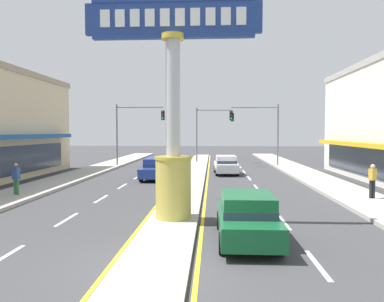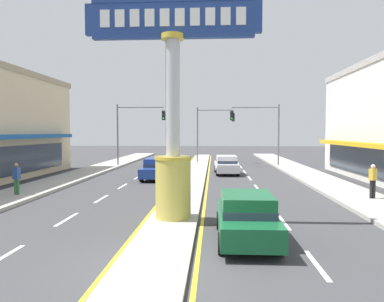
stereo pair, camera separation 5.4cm
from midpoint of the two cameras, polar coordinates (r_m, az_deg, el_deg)
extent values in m
plane|color=#3A3A3D|center=(9.77, -6.10, -17.75)|extent=(160.00, 160.00, 0.00)
cube|color=#A39E93|center=(27.27, 0.21, -4.13)|extent=(1.91, 52.00, 0.14)
cube|color=#ADA89E|center=(27.35, -19.31, -4.23)|extent=(2.93, 60.00, 0.18)
cube|color=#ADA89E|center=(26.32, 20.01, -4.53)|extent=(2.93, 60.00, 0.18)
cube|color=silver|center=(11.58, -27.73, -14.72)|extent=(0.14, 2.20, 0.01)
cube|color=silver|center=(15.37, -19.08, -10.16)|extent=(0.14, 2.20, 0.01)
cube|color=silver|center=(19.42, -14.06, -7.33)|extent=(0.14, 2.20, 0.01)
cube|color=silver|center=(23.59, -10.83, -5.46)|extent=(0.14, 2.20, 0.01)
cube|color=silver|center=(27.84, -8.59, -4.15)|extent=(0.14, 2.20, 0.01)
cube|color=silver|center=(32.13, -6.95, -3.18)|extent=(0.14, 2.20, 0.01)
cube|color=silver|center=(36.44, -5.70, -2.44)|extent=(0.14, 2.20, 0.01)
cube|color=silver|center=(40.77, -4.71, -1.86)|extent=(0.14, 2.20, 0.01)
cube|color=silver|center=(10.39, 19.24, -16.61)|extent=(0.14, 2.20, 0.01)
cube|color=silver|center=(14.49, 14.43, -10.89)|extent=(0.14, 2.20, 0.01)
cube|color=silver|center=(18.73, 11.85, -7.69)|extent=(0.14, 2.20, 0.01)
cube|color=silver|center=(23.03, 10.25, -5.67)|extent=(0.14, 2.20, 0.01)
cube|color=silver|center=(27.37, 9.16, -4.28)|extent=(0.14, 2.20, 0.01)
cube|color=silver|center=(31.72, 8.37, -3.27)|extent=(0.14, 2.20, 0.01)
cube|color=silver|center=(36.08, 7.78, -2.51)|extent=(0.14, 2.20, 0.01)
cube|color=silver|center=(40.45, 7.31, -1.91)|extent=(0.14, 2.20, 0.01)
cube|color=yellow|center=(27.36, -2.17, -4.24)|extent=(0.12, 52.00, 0.01)
cube|color=yellow|center=(27.23, 2.60, -4.28)|extent=(0.12, 52.00, 0.01)
cylinder|color=gold|center=(14.00, -2.89, -5.97)|extent=(1.36, 1.36, 2.27)
cylinder|color=gold|center=(13.87, -2.91, -1.09)|extent=(1.43, 1.43, 0.12)
cylinder|color=#B7B7BC|center=(13.89, -2.93, 8.46)|extent=(0.55, 0.55, 4.74)
cylinder|color=gold|center=(14.29, -2.96, 17.56)|extent=(0.88, 0.88, 0.20)
cube|color=navy|center=(14.48, -2.97, 20.18)|extent=(6.67, 0.24, 1.17)
cube|color=navy|center=(14.69, -2.97, 22.66)|extent=(6.14, 0.29, 0.16)
cube|color=navy|center=(14.29, -2.96, 17.64)|extent=(6.14, 0.29, 0.16)
cube|color=white|center=(14.83, -13.50, 19.69)|extent=(0.36, 0.06, 0.64)
cube|color=white|center=(14.68, -11.25, 19.88)|extent=(0.36, 0.06, 0.64)
cube|color=white|center=(14.55, -8.95, 20.06)|extent=(0.36, 0.06, 0.64)
cube|color=white|center=(14.45, -6.61, 20.20)|extent=(0.36, 0.06, 0.64)
cube|color=white|center=(14.37, -4.23, 20.31)|extent=(0.36, 0.06, 0.64)
cube|color=white|center=(14.31, -1.83, 20.40)|extent=(0.36, 0.06, 0.64)
cube|color=white|center=(14.27, 0.59, 20.45)|extent=(0.36, 0.06, 0.64)
cube|color=white|center=(14.25, 3.02, 20.46)|extent=(0.36, 0.06, 0.64)
cube|color=white|center=(14.26, 5.45, 20.44)|extent=(0.36, 0.06, 0.64)
cube|color=white|center=(14.29, 7.87, 20.39)|extent=(0.36, 0.06, 0.64)
cube|color=#195193|center=(25.56, -27.87, 1.96)|extent=(0.90, 20.34, 0.30)
cube|color=gold|center=(27.33, 24.99, 0.96)|extent=(0.90, 15.42, 0.30)
cube|color=#283342|center=(27.54, 25.73, -1.37)|extent=(0.08, 14.87, 2.00)
cylinder|color=slate|center=(36.45, -11.64, 2.39)|extent=(0.16, 0.16, 6.20)
cylinder|color=slate|center=(35.99, -8.11, 6.87)|extent=(4.62, 0.12, 0.12)
cube|color=black|center=(35.40, -4.47, 5.65)|extent=(0.32, 0.24, 0.92)
sphere|color=black|center=(35.28, -4.50, 6.14)|extent=(0.17, 0.17, 0.17)
sphere|color=black|center=(35.26, -4.50, 5.66)|extent=(0.17, 0.17, 0.17)
sphere|color=#19D83F|center=(35.25, -4.50, 5.17)|extent=(0.17, 0.17, 0.17)
cylinder|color=slate|center=(36.60, 13.57, 2.37)|extent=(0.16, 0.16, 6.20)
cylinder|color=slate|center=(36.35, 10.02, 6.82)|extent=(4.62, 0.12, 0.12)
cube|color=black|center=(35.95, 6.36, 5.60)|extent=(0.32, 0.24, 0.92)
sphere|color=black|center=(35.83, 6.37, 6.09)|extent=(0.17, 0.17, 0.17)
sphere|color=black|center=(35.81, 6.37, 5.61)|extent=(0.17, 0.17, 0.17)
sphere|color=#19D83F|center=(35.80, 6.37, 5.13)|extent=(0.17, 0.17, 0.17)
cylinder|color=slate|center=(40.31, 0.90, 2.50)|extent=(0.16, 0.16, 6.20)
cylinder|color=slate|center=(40.34, 3.73, 6.48)|extent=(3.96, 0.12, 0.12)
cube|color=black|center=(40.20, 6.56, 5.32)|extent=(0.32, 0.24, 0.92)
sphere|color=black|center=(40.08, 6.58, 5.76)|extent=(0.17, 0.17, 0.17)
sphere|color=black|center=(40.06, 6.58, 5.33)|extent=(0.17, 0.17, 0.17)
sphere|color=#19D83F|center=(40.05, 6.57, 4.90)|extent=(0.17, 0.17, 0.17)
cube|color=silver|center=(29.80, 5.51, -2.51)|extent=(1.95, 4.38, 0.66)
cube|color=silver|center=(29.58, 5.54, -1.32)|extent=(1.64, 2.22, 0.60)
cube|color=#283342|center=(29.59, 5.54, -1.67)|extent=(1.68, 2.24, 0.24)
cylinder|color=black|center=(31.10, 3.82, -2.80)|extent=(0.25, 0.63, 0.62)
cylinder|color=black|center=(31.23, 6.79, -2.80)|extent=(0.25, 0.63, 0.62)
cylinder|color=black|center=(28.46, 4.09, -3.35)|extent=(0.25, 0.63, 0.62)
cylinder|color=black|center=(28.59, 7.34, -3.34)|extent=(0.25, 0.63, 0.62)
cube|color=navy|center=(26.47, -5.56, -3.20)|extent=(1.89, 4.35, 0.66)
cube|color=navy|center=(26.58, -5.50, -1.81)|extent=(1.61, 2.20, 0.60)
cube|color=#283342|center=(26.59, -5.50, -2.20)|extent=(1.65, 2.22, 0.24)
cylinder|color=black|center=(25.06, -4.31, -4.22)|extent=(0.24, 0.63, 0.62)
cylinder|color=black|center=(25.37, -7.92, -4.15)|extent=(0.24, 0.63, 0.62)
cylinder|color=black|center=(27.67, -3.39, -3.53)|extent=(0.24, 0.63, 0.62)
cylinder|color=black|center=(27.96, -6.68, -3.48)|extent=(0.24, 0.63, 0.62)
cube|color=#14562D|center=(11.83, 8.69, -11.02)|extent=(1.79, 4.31, 0.66)
cube|color=#14562D|center=(11.53, 8.80, -8.18)|extent=(1.56, 2.16, 0.60)
cube|color=#283342|center=(11.57, 8.80, -9.06)|extent=(1.60, 2.18, 0.24)
cylinder|color=black|center=(13.15, 4.53, -10.87)|extent=(0.22, 0.62, 0.62)
cylinder|color=black|center=(13.29, 11.65, -10.77)|extent=(0.22, 0.62, 0.62)
cylinder|color=black|center=(10.58, 4.90, -14.33)|extent=(0.22, 0.62, 0.62)
cylinder|color=black|center=(10.75, 13.83, -14.12)|extent=(0.22, 0.62, 0.62)
cylinder|color=black|center=(20.01, 26.53, -5.43)|extent=(0.14, 0.14, 0.91)
cylinder|color=black|center=(20.06, 26.90, -5.41)|extent=(0.14, 0.14, 0.91)
cube|color=gold|center=(19.95, 26.76, -3.33)|extent=(0.45, 0.42, 0.56)
sphere|color=beige|center=(19.91, 26.79, -2.20)|extent=(0.22, 0.22, 0.22)
cylinder|color=#336B3D|center=(21.13, -26.07, -5.12)|extent=(0.14, 0.14, 0.81)
cylinder|color=#336B3D|center=(21.06, -25.74, -5.14)|extent=(0.14, 0.14, 0.81)
cube|color=#2D4C8C|center=(21.01, -25.95, -3.20)|extent=(0.45, 0.35, 0.62)
sphere|color=#8C6647|center=(20.97, -25.98, -2.05)|extent=(0.22, 0.22, 0.22)
camera|label=1|loc=(0.03, -89.91, 0.00)|focal=33.73mm
camera|label=2|loc=(0.03, 90.09, 0.00)|focal=33.73mm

